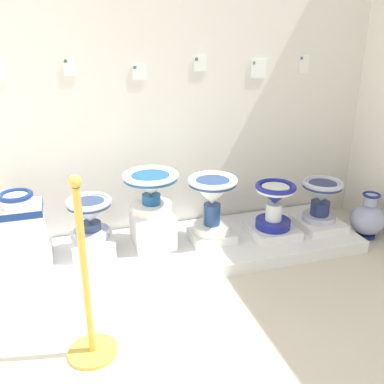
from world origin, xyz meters
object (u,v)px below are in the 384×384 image
object	(u,v)px
info_placard_fifth	(258,68)
antique_toilet_rightmost	(90,213)
info_placard_third	(139,72)
plinth_block_tall_cobalt	(318,223)
plinth_block_rightmost	(93,245)
antique_toilet_tall_cobalt	(321,195)
plinth_block_broad_patterned	(212,236)
antique_toilet_leftmost	(275,200)
stanchion_post_near_left	(89,309)
antique_toilet_squat_floral	(19,220)
info_placard_sixth	(304,63)
antique_toilet_broad_patterned	(212,196)
decorative_vase_corner	(368,219)
antique_toilet_central_ornate	(151,186)
plinth_block_leftmost	(272,230)
plinth_block_central_ornate	(152,228)
plinth_block_squat_floral	(25,254)
info_placard_fourth	(200,63)
info_placard_second	(70,66)

from	to	relation	value
info_placard_fifth	antique_toilet_rightmost	bearing A→B (deg)	-166.59
info_placard_third	plinth_block_tall_cobalt	bearing A→B (deg)	-18.12
plinth_block_rightmost	antique_toilet_rightmost	bearing A→B (deg)	90.00
antique_toilet_tall_cobalt	plinth_block_broad_patterned	bearing A→B (deg)	178.02
plinth_block_rightmost	antique_toilet_leftmost	size ratio (longest dim) A/B	0.84
antique_toilet_tall_cobalt	stanchion_post_near_left	size ratio (longest dim) A/B	0.34
antique_toilet_squat_floral	antique_toilet_tall_cobalt	xyz separation A→B (m)	(2.38, -0.11, -0.05)
info_placard_third	info_placard_sixth	bearing A→B (deg)	0.00
antique_toilet_broad_patterned	plinth_block_tall_cobalt	distance (m)	1.03
decorative_vase_corner	info_placard_sixth	bearing A→B (deg)	124.28
antique_toilet_broad_patterned	info_placard_fifth	world-z (taller)	info_placard_fifth
antique_toilet_central_ornate	antique_toilet_tall_cobalt	xyz separation A→B (m)	(1.43, -0.12, -0.19)
plinth_block_leftmost	stanchion_post_near_left	size ratio (longest dim) A/B	0.36
plinth_block_rightmost	plinth_block_central_ornate	distance (m)	0.47
antique_toilet_broad_patterned	plinth_block_tall_cobalt	size ratio (longest dim) A/B	1.16
plinth_block_leftmost	antique_toilet_rightmost	bearing A→B (deg)	174.82
antique_toilet_central_ornate	antique_toilet_broad_patterned	bearing A→B (deg)	-10.67
stanchion_post_near_left	plinth_block_squat_floral	bearing A→B (deg)	111.57
antique_toilet_leftmost	plinth_block_squat_floral	bearing A→B (deg)	176.31
plinth_block_central_ornate	decorative_vase_corner	bearing A→B (deg)	-7.63
info_placard_sixth	antique_toilet_leftmost	bearing A→B (deg)	-133.04
plinth_block_rightmost	info_placard_fourth	world-z (taller)	info_placard_fourth
info_placard_second	stanchion_post_near_left	size ratio (longest dim) A/B	0.12
plinth_block_central_ornate	antique_toilet_tall_cobalt	bearing A→B (deg)	-4.83
info_placard_fifth	antique_toilet_broad_patterned	bearing A→B (deg)	-141.60
plinth_block_squat_floral	info_placard_second	world-z (taller)	info_placard_second
plinth_block_squat_floral	info_placard_fifth	bearing A→B (deg)	10.36
plinth_block_central_ornate	decorative_vase_corner	world-z (taller)	decorative_vase_corner
plinth_block_broad_patterned	decorative_vase_corner	size ratio (longest dim) A/B	0.85
plinth_block_broad_patterned	info_placard_second	world-z (taller)	info_placard_second
info_placard_third	plinth_block_central_ornate	bearing A→B (deg)	-92.06
plinth_block_central_ornate	plinth_block_broad_patterned	bearing A→B (deg)	-10.67
antique_toilet_rightmost	info_placard_sixth	world-z (taller)	info_placard_sixth
plinth_block_central_ornate	antique_toilet_rightmost	bearing A→B (deg)	-178.98
info_placard_sixth	antique_toilet_tall_cobalt	bearing A→B (deg)	-90.37
antique_toilet_squat_floral	antique_toilet_rightmost	size ratio (longest dim) A/B	1.20
antique_toilet_rightmost	info_placard_third	world-z (taller)	info_placard_third
antique_toilet_central_ornate	plinth_block_tall_cobalt	size ratio (longest dim) A/B	1.07
plinth_block_central_ornate	plinth_block_broad_patterned	xyz separation A→B (m)	(0.46, -0.09, -0.10)
info_placard_third	info_placard_fifth	bearing A→B (deg)	0.00
info_placard_fifth	antique_toilet_leftmost	bearing A→B (deg)	-93.09
info_placard_fourth	info_placard_sixth	world-z (taller)	info_placard_fourth
plinth_block_central_ornate	antique_toilet_tall_cobalt	world-z (taller)	antique_toilet_tall_cobalt
plinth_block_leftmost	antique_toilet_tall_cobalt	world-z (taller)	antique_toilet_tall_cobalt
antique_toilet_squat_floral	info_placard_fifth	distance (m)	2.21
plinth_block_broad_patterned	info_placard_third	bearing A→B (deg)	136.41
info_placard_fourth	decorative_vase_corner	size ratio (longest dim) A/B	0.29
plinth_block_central_ornate	antique_toilet_central_ornate	size ratio (longest dim) A/B	0.88
plinth_block_leftmost	info_placard_fourth	xyz separation A→B (m)	(-0.48, 0.48, 1.31)
antique_toilet_broad_patterned	info_placard_second	size ratio (longest dim) A/B	3.55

